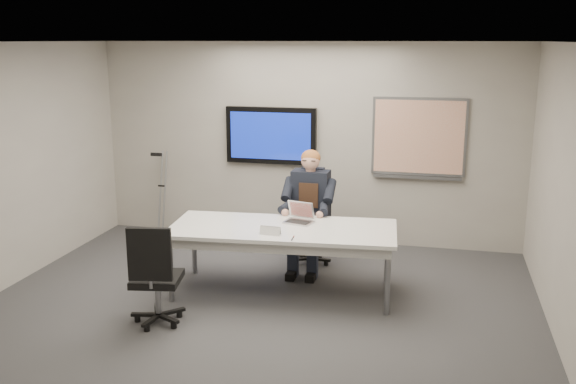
% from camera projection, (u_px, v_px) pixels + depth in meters
% --- Properties ---
extents(floor, '(6.00, 6.00, 0.02)m').
position_uv_depth(floor, '(245.00, 325.00, 6.50)').
color(floor, '#38393B').
rests_on(floor, ground).
extents(ceiling, '(6.00, 6.00, 0.02)m').
position_uv_depth(ceiling, '(240.00, 42.00, 5.85)').
color(ceiling, silver).
rests_on(ceiling, wall_back).
extents(wall_back, '(6.00, 0.02, 2.80)m').
position_uv_depth(wall_back, '(306.00, 143.00, 9.01)').
color(wall_back, '#A6A096').
rests_on(wall_back, ground).
extents(wall_front, '(6.00, 0.02, 2.80)m').
position_uv_depth(wall_front, '(71.00, 321.00, 3.33)').
color(wall_front, '#A6A096').
rests_on(wall_front, ground).
extents(conference_table, '(2.60, 1.25, 0.78)m').
position_uv_depth(conference_table, '(283.00, 235.00, 7.20)').
color(conference_table, white).
rests_on(conference_table, ground).
extents(tv_display, '(1.30, 0.09, 0.80)m').
position_uv_depth(tv_display, '(271.00, 136.00, 9.05)').
color(tv_display, black).
rests_on(tv_display, wall_back).
extents(whiteboard, '(1.25, 0.08, 1.10)m').
position_uv_depth(whiteboard, '(419.00, 138.00, 8.60)').
color(whiteboard, gray).
rests_on(whiteboard, wall_back).
extents(office_chair_far, '(0.53, 0.53, 1.00)m').
position_uv_depth(office_chair_far, '(312.00, 239.00, 8.26)').
color(office_chair_far, black).
rests_on(office_chair_far, ground).
extents(office_chair_near, '(0.59, 0.59, 1.07)m').
position_uv_depth(office_chair_near, '(156.00, 293.00, 6.45)').
color(office_chair_near, black).
rests_on(office_chair_near, ground).
extents(seated_person, '(0.47, 0.81, 1.50)m').
position_uv_depth(seated_person, '(307.00, 223.00, 7.94)').
color(seated_person, '#202535').
rests_on(seated_person, office_chair_far).
extents(crutch, '(0.43, 0.68, 1.33)m').
position_uv_depth(crutch, '(162.00, 192.00, 9.45)').
color(crutch, '#96999D').
rests_on(crutch, ground).
extents(laptop, '(0.36, 0.37, 0.22)m').
position_uv_depth(laptop, '(300.00, 217.00, 7.38)').
color(laptop, silver).
rests_on(laptop, conference_table).
extents(name_tent, '(0.23, 0.08, 0.09)m').
position_uv_depth(name_tent, '(270.00, 230.00, 6.90)').
color(name_tent, silver).
rests_on(name_tent, conference_table).
extents(pen, '(0.02, 0.15, 0.01)m').
position_uv_depth(pen, '(293.00, 238.00, 6.76)').
color(pen, black).
rests_on(pen, conference_table).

